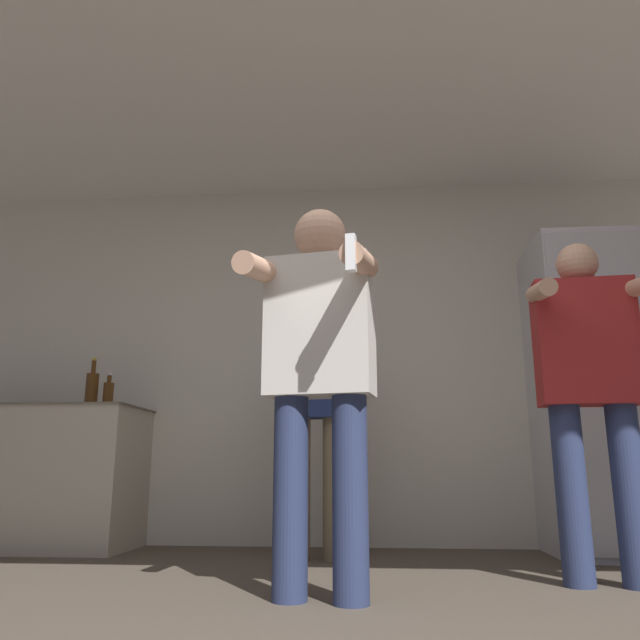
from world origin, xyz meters
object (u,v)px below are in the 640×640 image
Objects in this scene: person_woman_foreground at (319,361)px; person_spectator_back at (317,391)px; bottle_green_wine at (108,393)px; person_man_side at (589,379)px; refrigerator at (590,392)px; bottle_short_whiskey at (92,388)px.

person_woman_foreground reaches higher than person_spectator_back.
bottle_green_wine is 0.14× the size of person_woman_foreground.
person_spectator_back reaches higher than person_man_side.
refrigerator is at bearing 71.80° from person_man_side.
refrigerator is 5.89× the size of bottle_short_whiskey.
person_man_side is (-0.33, -1.01, -0.06)m from refrigerator.
person_spectator_back is at bearing -11.59° from bottle_green_wine.
bottle_green_wine is (-3.08, -0.02, 0.03)m from refrigerator.
bottle_green_wine is 1.44m from person_spectator_back.
bottle_short_whiskey is 0.21× the size of person_man_side.
refrigerator is at bearing 0.35° from bottle_green_wine.
refrigerator is 8.55× the size of bottle_green_wine.
bottle_short_whiskey is 3.03m from person_man_side.
person_man_side is at bearing -19.86° from bottle_green_wine.
person_woman_foreground is (-1.56, -1.44, -0.03)m from refrigerator.
person_man_side is 1.52m from person_spectator_back.
bottle_green_wine is at bearing 168.41° from person_spectator_back.
refrigerator is 1.07m from person_man_side.
bottle_short_whiskey is 1.55m from person_spectator_back.
person_spectator_back is at bearing 152.29° from person_man_side.
refrigerator is 1.70m from person_spectator_back.
refrigerator reaches higher than person_man_side.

